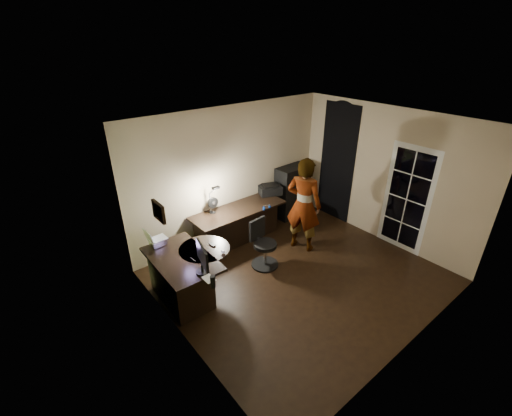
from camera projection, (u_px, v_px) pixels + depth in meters
floor at (300, 277)px, 6.08m from camera, size 4.50×4.00×0.01m
ceiling at (311, 124)px, 4.86m from camera, size 4.50×4.00×0.01m
wall_back at (232, 174)px, 6.86m from camera, size 4.50×0.01×2.70m
wall_front at (427, 268)px, 4.08m from camera, size 4.50×0.01×2.70m
wall_left at (177, 262)px, 4.20m from camera, size 0.01×4.00×2.70m
wall_right at (384, 176)px, 6.74m from camera, size 0.01×4.00×2.70m
green_wall_overlay at (178, 261)px, 4.21m from camera, size 0.00×4.00×2.70m
arched_doorway at (337, 163)px, 7.55m from camera, size 0.01×0.90×2.60m
french_door at (407, 199)px, 6.48m from camera, size 0.02×0.92×2.10m
framed_picture at (159, 212)px, 4.31m from camera, size 0.04×0.30×0.25m
desk_left at (184, 278)px, 5.44m from camera, size 0.85×1.35×0.77m
desk_right at (239, 225)px, 6.97m from camera, size 1.98×0.69×0.74m
cabinet at (292, 191)px, 7.89m from camera, size 0.82×0.43×1.21m
laptop_stand at (158, 242)px, 5.56m from camera, size 0.24×0.20×0.10m
laptop at (157, 234)px, 5.49m from camera, size 0.31×0.29×0.21m
monitor at (202, 263)px, 4.86m from camera, size 0.22×0.49×0.32m
mouse at (223, 252)px, 5.36m from camera, size 0.08×0.10×0.03m
phone at (213, 244)px, 5.58m from camera, size 0.07×0.13×0.01m
pen at (193, 260)px, 5.20m from camera, size 0.02×0.15×0.01m
speaker at (213, 282)px, 4.60m from camera, size 0.09×0.09×0.19m
notepad at (209, 279)px, 4.79m from camera, size 0.14×0.19×0.01m
desk_fan at (213, 205)px, 6.59m from camera, size 0.23×0.14×0.33m
headphones at (267, 207)px, 6.79m from camera, size 0.20×0.15×0.09m
printer at (270, 189)px, 7.43m from camera, size 0.57×0.52×0.21m
desk_lamp at (210, 197)px, 6.49m from camera, size 0.27×0.35×0.68m
office_chair at (265, 245)px, 6.18m from camera, size 0.55×0.55×0.90m
person at (304, 205)px, 6.51m from camera, size 0.68×0.79×1.88m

